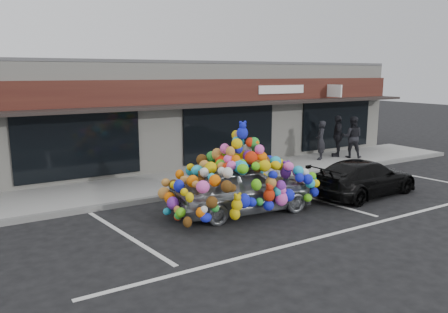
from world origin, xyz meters
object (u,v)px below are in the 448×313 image
pedestrian_c (338,136)px  black_sedan (364,178)px  pedestrian_b (352,137)px  toy_car (242,182)px  pedestrian_a (321,140)px

pedestrian_c → black_sedan: bearing=4.5°
black_sedan → pedestrian_b: bearing=-47.3°
toy_car → pedestrian_b: (8.15, 3.56, 0.21)m
black_sedan → pedestrian_c: bearing=-41.3°
pedestrian_a → pedestrian_c: pedestrian_c is taller
toy_car → pedestrian_c: size_ratio=2.42×
toy_car → pedestrian_a: (6.64, 3.95, 0.14)m
black_sedan → toy_car: bearing=78.2°
toy_car → black_sedan: (4.26, -0.57, -0.28)m
black_sedan → pedestrian_b: (3.89, 4.14, 0.49)m
toy_car → black_sedan: bearing=-92.2°
pedestrian_a → pedestrian_c: bearing=145.4°
black_sedan → pedestrian_c: size_ratio=2.14×
pedestrian_a → pedestrian_b: (1.50, -0.38, 0.07)m
toy_car → black_sedan: toy_car is taller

